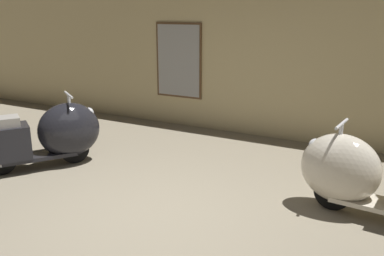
# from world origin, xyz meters

# --- Properties ---
(ground_plane) EXTENTS (60.00, 60.00, 0.00)m
(ground_plane) POSITION_xyz_m (0.00, 0.00, 0.00)
(ground_plane) COLOR gray
(showroom_back_wall) EXTENTS (18.00, 0.24, 3.38)m
(showroom_back_wall) POSITION_xyz_m (-0.01, 3.86, 1.69)
(showroom_back_wall) COLOR #CCB784
(showroom_back_wall) RESTS_ON ground
(scooter_0) EXTENTS (1.46, 1.81, 1.12)m
(scooter_0) POSITION_xyz_m (-2.32, 0.68, 0.51)
(scooter_0) COLOR black
(scooter_0) RESTS_ON ground
(scooter_1) EXTENTS (1.84, 0.67, 1.10)m
(scooter_1) POSITION_xyz_m (2.14, 1.21, 0.50)
(scooter_1) COLOR black
(scooter_1) RESTS_ON ground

